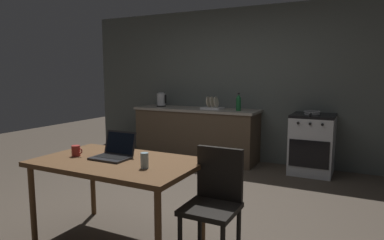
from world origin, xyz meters
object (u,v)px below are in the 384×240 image
dining_table (118,168)px  dish_rack (212,106)px  electric_kettle (161,100)px  frying_pan (312,113)px  chair (214,198)px  bottle (239,102)px  coffee_mug (76,151)px  stove_oven (312,144)px  laptop (114,153)px  drinking_glass (145,160)px

dining_table → dish_rack: dish_rack is taller
electric_kettle → frying_pan: size_ratio=0.61×
chair → bottle: bearing=125.6°
electric_kettle → coffee_mug: size_ratio=2.20×
chair → electric_kettle: electric_kettle is taller
stove_oven → chair: chair is taller
bottle → dining_table: bearing=-91.3°
dining_table → laptop: size_ratio=4.33×
chair → bottle: (-0.78, 2.80, 0.50)m
coffee_mug → dish_rack: dish_rack is taller
bottle → coffee_mug: (-0.48, -2.96, -0.23)m
drinking_glass → stove_oven: bearing=74.5°
frying_pan → coffee_mug: frying_pan is taller
dish_rack → coffee_mug: bearing=-90.2°
bottle → dish_rack: (-0.47, 0.05, -0.09)m
dining_table → dish_rack: 3.00m
stove_oven → drinking_glass: size_ratio=7.20×
chair → frying_pan: size_ratio=2.16×
chair → laptop: laptop is taller
bottle → dish_rack: 0.48m
stove_oven → dish_rack: size_ratio=2.59×
dining_table → dish_rack: bearing=97.8°
stove_oven → chair: size_ratio=0.99×
electric_kettle → bottle: bearing=-1.9°
bottle → drinking_glass: bearing=-84.6°
laptop → electric_kettle: (-1.33, 2.92, 0.22)m
frying_pan → dish_rack: dish_rack is taller
bottle → drinking_glass: bottle is taller
drinking_glass → electric_kettle: bearing=119.8°
dining_table → electric_kettle: electric_kettle is taller
electric_kettle → dish_rack: bearing=0.0°
coffee_mug → bottle: bearing=80.7°
drinking_glass → dish_rack: bearing=103.9°
frying_pan → drinking_glass: frying_pan is taller
dining_table → stove_oven: bearing=68.0°
drinking_glass → bottle: bearing=95.4°
dining_table → bottle: size_ratio=4.89×
electric_kettle → coffee_mug: electric_kettle is taller
bottle → coffee_mug: size_ratio=2.49×
dining_table → drinking_glass: size_ratio=11.32×
laptop → electric_kettle: 3.21m
stove_oven → laptop: laptop is taller
dining_table → electric_kettle: 3.29m
laptop → frying_pan: laptop is taller
laptop → dining_table: bearing=-25.4°
coffee_mug → dish_rack: (0.01, 3.01, 0.14)m
bottle → dish_rack: bottle is taller
laptop → coffee_mug: 0.36m
dining_table → drinking_glass: (0.35, -0.10, 0.13)m
coffee_mug → stove_oven: bearing=61.8°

